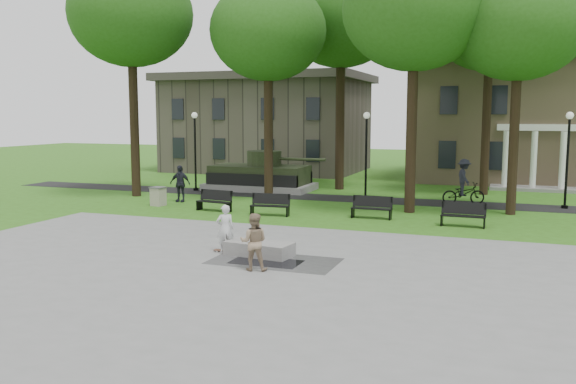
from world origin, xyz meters
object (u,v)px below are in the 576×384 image
(skateboarder, at_px, (225,229))
(trash_bin, at_px, (158,196))
(concrete_block, at_px, (259,249))
(friend_watching, at_px, (254,242))
(park_bench_0, at_px, (215,200))
(cyclist, at_px, (464,186))

(skateboarder, distance_m, trash_bin, 11.51)
(concrete_block, bearing_deg, friend_watching, -71.96)
(park_bench_0, bearing_deg, friend_watching, -49.41)
(park_bench_0, relative_size, trash_bin, 1.92)
(concrete_block, bearing_deg, trash_bin, 137.23)
(friend_watching, relative_size, park_bench_0, 0.93)
(concrete_block, height_order, cyclist, cyclist)
(skateboarder, xyz_separation_m, park_bench_0, (-4.41, 7.89, -0.30))
(cyclist, bearing_deg, trash_bin, 90.89)
(skateboarder, xyz_separation_m, friend_watching, (1.84, -1.86, 0.05))
(friend_watching, xyz_separation_m, cyclist, (4.80, 16.04, 0.08))
(friend_watching, height_order, trash_bin, friend_watching)
(concrete_block, xyz_separation_m, cyclist, (5.39, 14.24, 0.71))
(cyclist, bearing_deg, friend_watching, 142.44)
(cyclist, height_order, trash_bin, cyclist)
(friend_watching, height_order, park_bench_0, friend_watching)
(cyclist, relative_size, trash_bin, 2.45)
(trash_bin, bearing_deg, concrete_block, -42.77)
(concrete_block, height_order, trash_bin, trash_bin)
(skateboarder, distance_m, friend_watching, 2.61)
(trash_bin, bearing_deg, cyclist, 21.80)
(concrete_block, distance_m, friend_watching, 2.00)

